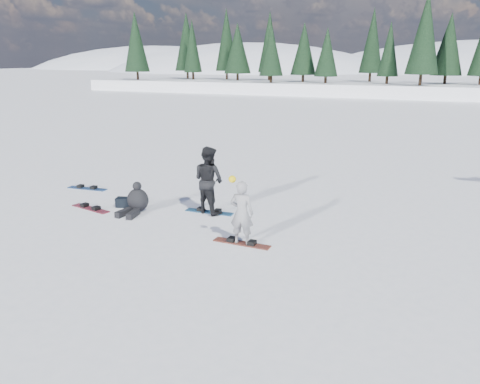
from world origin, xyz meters
name	(u,v)px	position (x,y,z in m)	size (l,w,h in m)	color
ground	(211,236)	(0.00, 0.00, 0.00)	(420.00, 420.00, 0.00)	white
alpine_backdrop	(399,107)	(-11.72, 189.17, -13.97)	(412.50, 227.00, 53.20)	white
snowboarder_woman	(242,213)	(0.97, -0.21, 0.83)	(0.64, 0.45, 1.79)	#96959A
snowboarder_man	(209,180)	(-0.93, 1.71, 1.02)	(0.99, 0.77, 2.04)	black
seated_rider	(137,201)	(-2.97, 0.88, 0.36)	(0.70, 1.13, 0.94)	black
gear_bag	(124,202)	(-3.67, 1.14, 0.15)	(0.45, 0.30, 0.30)	black
snowboard_woman	(242,243)	(0.97, -0.21, 0.01)	(1.50, 0.28, 0.03)	maroon
snowboard_man	(209,212)	(-0.93, 1.71, 0.01)	(1.50, 0.28, 0.03)	#19588C
snowboard_loose_b	(91,209)	(-4.49, 0.55, 0.01)	(1.50, 0.28, 0.03)	maroon
snowboard_loose_c	(87,188)	(-6.20, 2.36, 0.01)	(1.50, 0.28, 0.03)	navy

